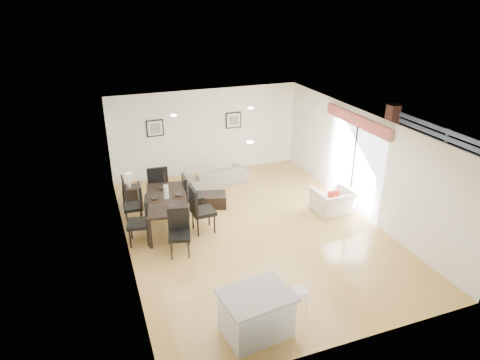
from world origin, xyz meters
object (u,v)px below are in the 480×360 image
object	(u,v)px
bar_stool	(299,295)
coffee_table	(209,200)
dining_table	(167,201)
dining_chair_wnear	(142,219)
dining_chair_head	(179,229)
kitchen_island	(256,313)
sofa	(216,176)
dining_chair_enear	(199,207)
dining_chair_foot	(158,184)
armchair	(334,201)
side_table	(130,196)
dining_chair_efar	(189,193)
dining_chair_wfar	(136,202)

from	to	relation	value
bar_stool	coffee_table	bearing A→B (deg)	92.45
dining_table	coffee_table	distance (m)	1.58
dining_chair_wnear	dining_chair_head	xyz separation A→B (m)	(0.70, -0.70, -0.04)
dining_chair_wnear	kitchen_island	xyz separation A→B (m)	(1.36, -3.60, -0.22)
sofa	dining_chair_enear	distance (m)	2.85
dining_chair_wnear	dining_chair_foot	distance (m)	1.82
sofa	kitchen_island	distance (m)	6.28
dining_chair_enear	sofa	bearing A→B (deg)	-27.90
sofa	kitchen_island	world-z (taller)	kitchen_island
armchair	sofa	bearing A→B (deg)	-53.19
armchair	side_table	size ratio (longest dim) A/B	1.89
dining_chair_efar	coffee_table	xyz separation A→B (m)	(0.60, 0.24, -0.43)
sofa	kitchen_island	size ratio (longest dim) A/B	1.52
dining_chair_head	dining_chair_efar	bearing A→B (deg)	80.85
armchair	coffee_table	size ratio (longest dim) A/B	1.12
dining_chair_efar	dining_chair_foot	bearing A→B (deg)	48.32
dining_chair_wfar	side_table	bearing A→B (deg)	-176.24
dining_chair_wnear	bar_stool	xyz separation A→B (m)	(2.17, -3.60, -0.05)
dining_chair_enear	coffee_table	bearing A→B (deg)	-28.80
dining_chair_wfar	dining_chair_enear	distance (m)	1.67
dining_chair_enear	kitchen_island	xyz separation A→B (m)	(0.01, -3.61, -0.25)
dining_chair_efar	bar_stool	distance (m)	4.67
dining_chair_wfar	dining_chair_efar	xyz separation A→B (m)	(1.37, 0.01, 0.03)
dining_table	dining_chair_efar	xyz separation A→B (m)	(0.68, 0.49, -0.12)
sofa	side_table	distance (m)	2.67
sofa	coffee_table	world-z (taller)	sofa
coffee_table	sofa	bearing A→B (deg)	80.92
dining_chair_head	kitchen_island	size ratio (longest dim) A/B	0.84
dining_table	kitchen_island	xyz separation A→B (m)	(0.68, -4.10, -0.31)
dining_table	dining_chair_wfar	xyz separation A→B (m)	(-0.69, 0.48, -0.14)
dining_chair_efar	kitchen_island	world-z (taller)	dining_chair_efar
dining_chair_efar	coffee_table	bearing A→B (deg)	-64.36
armchair	dining_chair_head	size ratio (longest dim) A/B	0.95
sofa	dining_chair_efar	distance (m)	2.01
sofa	side_table	size ratio (longest dim) A/B	3.62
dining_chair_enear	bar_stool	distance (m)	3.71
dining_chair_enear	dining_chair_head	size ratio (longest dim) A/B	1.12
dining_table	kitchen_island	world-z (taller)	kitchen_island
dining_chair_wnear	side_table	xyz separation A→B (m)	(-0.05, 2.07, -0.36)
dining_chair_foot	kitchen_island	xyz separation A→B (m)	(0.69, -5.29, -0.26)
side_table	kitchen_island	bearing A→B (deg)	-76.07
dining_chair_enear	armchair	bearing A→B (deg)	-96.37
dining_chair_efar	side_table	distance (m)	1.80
coffee_table	kitchen_island	world-z (taller)	kitchen_island
armchair	bar_stool	world-z (taller)	bar_stool
dining_chair_wfar	dining_chair_wnear	bearing A→B (deg)	1.98
dining_table	dining_chair_wnear	distance (m)	0.85
sofa	dining_chair_enear	size ratio (longest dim) A/B	1.62
dining_chair_wnear	dining_chair_efar	size ratio (longest dim) A/B	1.03
dining_chair_efar	side_table	world-z (taller)	dining_chair_efar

